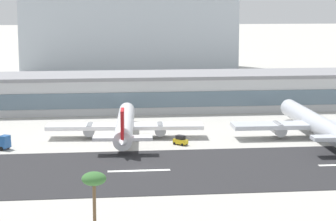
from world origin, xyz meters
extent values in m
plane|color=#B2AFA8|center=(0.00, 0.00, 0.00)|extent=(1400.00, 1400.00, 0.00)
cube|color=#262628|center=(0.00, -0.40, 0.04)|extent=(800.00, 34.39, 0.08)
cube|color=white|center=(-0.30, -0.40, 0.09)|extent=(12.00, 1.20, 0.01)
cube|color=#B7BABC|center=(18.28, 72.87, 4.81)|extent=(166.59, 20.80, 9.62)
cube|color=slate|center=(18.28, 62.32, 4.33)|extent=(161.59, 0.30, 4.33)
cube|color=gray|center=(18.28, 72.87, 10.12)|extent=(168.25, 21.01, 1.00)
cube|color=#A8B2BC|center=(8.88, 187.71, 23.34)|extent=(96.04, 29.58, 46.69)
cylinder|color=white|center=(-1.19, 32.52, 3.15)|extent=(7.29, 40.84, 4.06)
sphere|color=white|center=(0.43, 52.78, 3.15)|extent=(3.86, 3.86, 3.86)
cone|color=white|center=(-2.81, 12.26, 3.15)|extent=(4.23, 7.59, 3.66)
cube|color=white|center=(-1.25, 31.71, 2.74)|extent=(37.28, 9.02, 0.89)
cylinder|color=gray|center=(7.03, 31.05, 2.03)|extent=(3.09, 5.88, 2.64)
cylinder|color=gray|center=(-9.53, 32.37, 2.03)|extent=(3.09, 5.88, 2.64)
cube|color=white|center=(-2.68, 13.88, 3.56)|extent=(12.78, 4.34, 0.72)
cube|color=red|center=(-2.68, 13.88, 6.40)|extent=(1.09, 5.52, 6.50)
cylinder|color=black|center=(-1.35, 30.50, 0.56)|extent=(0.73, 0.73, 1.12)
cylinder|color=silver|center=(43.41, 27.86, 3.47)|extent=(5.35, 44.83, 4.47)
sphere|color=silver|center=(43.85, 50.23, 3.47)|extent=(4.25, 4.25, 4.25)
cube|color=silver|center=(43.39, 26.97, 3.02)|extent=(39.50, 7.48, 0.98)
cylinder|color=gray|center=(34.54, 27.14, 2.24)|extent=(3.03, 6.32, 2.91)
cylinder|color=black|center=(43.37, 25.63, 0.62)|extent=(0.81, 0.81, 1.23)
cube|color=gold|center=(10.71, 22.09, 0.80)|extent=(3.38, 3.41, 1.00)
cube|color=black|center=(10.71, 22.09, 1.75)|extent=(2.26, 2.27, 0.90)
cylinder|color=black|center=(10.91, 20.73, 0.30)|extent=(0.62, 0.63, 0.60)
cylinder|color=black|center=(12.06, 21.84, 0.30)|extent=(0.62, 0.63, 0.60)
cylinder|color=black|center=(9.35, 22.34, 0.30)|extent=(0.62, 0.63, 0.60)
cylinder|color=black|center=(10.50, 23.45, 0.30)|extent=(0.62, 0.63, 0.60)
cube|color=#23569E|center=(-27.93, 21.54, 2.40)|extent=(2.57, 2.76, 1.50)
cylinder|color=black|center=(-28.60, 20.53, 0.45)|extent=(0.92, 0.70, 0.90)
cylinder|color=black|center=(-27.37, 22.60, 0.45)|extent=(0.92, 0.70, 0.90)
cylinder|color=brown|center=(-9.09, -39.45, 4.57)|extent=(0.46, 0.46, 9.13)
ellipsoid|color=#386B33|center=(-9.09, -39.45, 9.13)|extent=(3.29, 3.29, 1.81)
camera|label=1|loc=(-9.54, -129.12, 32.97)|focal=74.21mm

